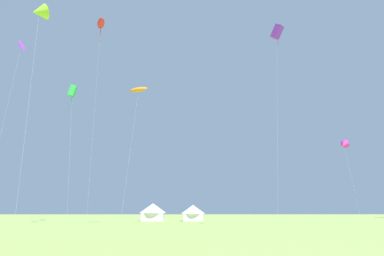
# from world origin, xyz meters

# --- Properties ---
(kite_purple_diamond) EXTENTS (2.53, 1.97, 27.87)m
(kite_purple_diamond) POSITION_xyz_m (-26.52, 44.04, 26.18)
(kite_purple_diamond) COLOR purple
(kite_purple_diamond) RESTS_ON ground
(kite_orange_parafoil) EXTENTS (3.16, 3.35, 20.11)m
(kite_orange_parafoil) POSITION_xyz_m (-7.85, 43.49, 19.53)
(kite_orange_parafoil) COLOR orange
(kite_orange_parafoil) RESTS_ON ground
(kite_green_box) EXTENTS (1.98, 2.03, 20.68)m
(kite_green_box) POSITION_xyz_m (-18.16, 44.75, 19.70)
(kite_green_box) COLOR green
(kite_green_box) RESTS_ON ground
(kite_purple_box) EXTENTS (2.46, 1.81, 25.69)m
(kite_purple_box) POSITION_xyz_m (11.27, 35.11, 24.64)
(kite_purple_box) COLOR purple
(kite_purple_box) RESTS_ON ground
(kite_lime_delta) EXTENTS (2.90, 3.25, 26.07)m
(kite_lime_delta) POSITION_xyz_m (-18.30, 31.38, 24.88)
(kite_lime_delta) COLOR #99DB2D
(kite_lime_delta) RESTS_ON ground
(kite_magenta_delta) EXTENTS (2.45, 3.40, 14.69)m
(kite_magenta_delta) POSITION_xyz_m (28.73, 56.51, 13.69)
(kite_magenta_delta) COLOR #E02DA3
(kite_magenta_delta) RESTS_ON ground
(kite_red_parafoil) EXTENTS (2.68, 3.86, 34.99)m
(kite_red_parafoil) POSITION_xyz_m (-15.92, 49.86, 34.30)
(kite_red_parafoil) COLOR red
(kite_red_parafoil) RESTS_ON ground
(festival_tent_left) EXTENTS (4.76, 4.76, 3.10)m
(festival_tent_left) POSITION_xyz_m (-6.55, 58.20, 1.71)
(festival_tent_left) COLOR white
(festival_tent_left) RESTS_ON ground
(festival_tent_right) EXTENTS (4.32, 4.32, 2.81)m
(festival_tent_right) POSITION_xyz_m (0.70, 58.20, 1.55)
(festival_tent_right) COLOR white
(festival_tent_right) RESTS_ON ground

